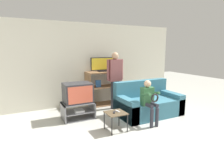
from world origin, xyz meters
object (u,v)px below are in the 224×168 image
at_px(television_main, 78,93).
at_px(person_standing_adult, 115,75).
at_px(person_seated_child, 149,99).
at_px(snack_table, 116,115).
at_px(remote_control_white, 118,111).
at_px(television_flat, 102,65).
at_px(tv_stand, 78,111).
at_px(media_shelf, 103,88).
at_px(couch, 148,104).
at_px(remote_control_black, 114,112).

relative_size(television_main, person_standing_adult, 0.41).
bearing_deg(person_seated_child, snack_table, 179.23).
distance_m(remote_control_white, person_standing_adult, 1.66).
height_order(television_main, person_standing_adult, person_standing_adult).
bearing_deg(remote_control_white, television_flat, 68.68).
height_order(tv_stand, person_standing_adult, person_standing_adult).
bearing_deg(person_seated_child, tv_stand, 141.90).
xyz_separation_m(media_shelf, person_standing_adult, (0.18, -0.53, 0.48)).
bearing_deg(television_flat, snack_table, -105.80).
height_order(couch, person_standing_adult, person_standing_adult).
xyz_separation_m(remote_control_black, person_standing_adult, (0.75, 1.42, 0.61)).
bearing_deg(snack_table, remote_control_black, 157.08).
distance_m(media_shelf, remote_control_black, 2.04).
height_order(television_main, couch, television_main).
distance_m(tv_stand, person_seated_child, 1.85).
relative_size(media_shelf, person_seated_child, 1.02).
bearing_deg(television_flat, remote_control_black, -106.67).
distance_m(remote_control_black, person_standing_adult, 1.72).
bearing_deg(television_flat, person_standing_adult, -73.48).
xyz_separation_m(tv_stand, television_flat, (1.09, 0.88, 1.09)).
relative_size(media_shelf, television_flat, 1.37).
bearing_deg(remote_control_white, person_seated_child, -10.40).
bearing_deg(television_main, media_shelf, 38.09).
distance_m(television_flat, remote_control_white, 2.19).
distance_m(television_main, television_flat, 1.51).
xyz_separation_m(tv_stand, remote_control_black, (0.50, -1.09, 0.22)).
bearing_deg(remote_control_white, tv_stand, 112.25).
bearing_deg(media_shelf, tv_stand, -141.50).
bearing_deg(remote_control_black, media_shelf, 104.58).
bearing_deg(television_main, remote_control_white, -61.72).
bearing_deg(television_flat, couch, -63.25).
distance_m(media_shelf, couch, 1.62).
distance_m(television_main, person_seated_child, 1.81).
relative_size(media_shelf, person_standing_adult, 0.64).
xyz_separation_m(television_main, remote_control_white, (0.59, -1.09, -0.25)).
xyz_separation_m(television_main, media_shelf, (1.07, 0.84, -0.13)).
xyz_separation_m(remote_control_white, person_seated_child, (0.82, -0.05, 0.20)).
bearing_deg(person_standing_adult, remote_control_white, -115.33).
relative_size(television_flat, remote_control_white, 5.48).
relative_size(media_shelf, remote_control_white, 7.54).
distance_m(remote_control_black, couch, 1.42).
height_order(television_flat, remote_control_black, television_flat).
xyz_separation_m(couch, person_standing_adult, (-0.56, 0.89, 0.74)).
height_order(television_main, media_shelf, media_shelf).
bearing_deg(media_shelf, person_seated_child, -80.23).
distance_m(tv_stand, remote_control_white, 1.24).
bearing_deg(television_main, remote_control_black, -66.16).
bearing_deg(person_seated_child, remote_control_black, 178.49).
bearing_deg(person_standing_adult, remote_control_black, -117.97).
bearing_deg(couch, snack_table, -157.00).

